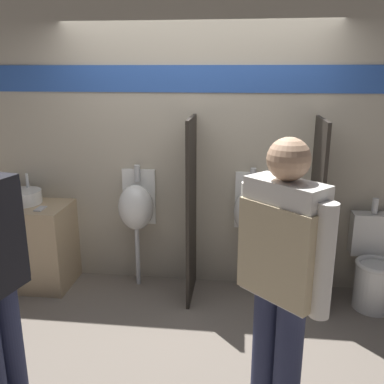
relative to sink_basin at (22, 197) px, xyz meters
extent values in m
plane|color=#70665B|center=(1.68, -0.36, -0.89)|extent=(16.00, 16.00, 0.00)
cube|color=#B2A893|center=(1.68, 0.24, 0.46)|extent=(4.58, 0.06, 2.70)
cube|color=#2D56AD|center=(1.68, 0.21, 1.11)|extent=(4.48, 0.01, 0.24)
cube|color=tan|center=(-0.05, -0.05, -0.48)|extent=(1.02, 0.53, 0.83)
cylinder|color=white|center=(0.00, 0.00, 0.00)|extent=(0.37, 0.37, 0.13)
cylinder|color=silver|center=(0.00, 0.13, 0.13)|extent=(0.03, 0.03, 0.14)
cube|color=#B7B7BC|center=(0.25, -0.16, -0.06)|extent=(0.07, 0.14, 0.01)
cube|color=#28231E|center=(1.66, -0.08, -0.05)|extent=(0.03, 0.58, 1.69)
cube|color=#28231E|center=(2.77, -0.08, -0.05)|extent=(0.03, 0.58, 1.69)
cylinder|color=silver|center=(1.11, 0.06, -0.59)|extent=(0.04, 0.04, 0.61)
ellipsoid|color=white|center=(1.11, 0.06, -0.08)|extent=(0.34, 0.29, 0.44)
cube|color=white|center=(1.11, 0.20, -0.02)|extent=(0.32, 0.02, 0.55)
cylinder|color=silver|center=(1.11, 0.16, 0.23)|extent=(0.06, 0.06, 0.16)
cylinder|color=silver|center=(2.21, 0.06, -0.59)|extent=(0.04, 0.04, 0.61)
ellipsoid|color=white|center=(2.21, 0.06, -0.08)|extent=(0.34, 0.29, 0.44)
cube|color=white|center=(2.21, 0.20, -0.02)|extent=(0.32, 0.02, 0.55)
cylinder|color=silver|center=(2.21, 0.16, 0.23)|extent=(0.06, 0.06, 0.16)
cylinder|color=white|center=(3.32, -0.14, -0.68)|extent=(0.35, 0.35, 0.41)
torus|color=white|center=(3.32, -0.14, -0.46)|extent=(0.36, 0.36, 0.04)
cube|color=white|center=(3.32, 0.12, -0.28)|extent=(0.36, 0.16, 0.40)
cylinder|color=silver|center=(3.32, 0.10, 0.00)|extent=(0.06, 0.06, 0.14)
cylinder|color=#282D4C|center=(2.40, -1.60, -0.47)|extent=(0.16, 0.16, 0.85)
cylinder|color=#282D4C|center=(2.28, -1.49, -0.47)|extent=(0.16, 0.16, 0.85)
cube|color=silver|center=(2.34, -1.55, 0.29)|extent=(0.46, 0.44, 0.67)
cube|color=#C6B289|center=(2.34, -1.55, 0.24)|extent=(0.49, 0.48, 0.54)
cylinder|color=silver|center=(2.53, -1.72, 0.26)|extent=(0.11, 0.11, 0.62)
cylinder|color=silver|center=(2.16, -1.37, 0.26)|extent=(0.11, 0.11, 0.62)
sphere|color=tan|center=(2.34, -1.55, 0.74)|extent=(0.23, 0.23, 0.23)
cylinder|color=#282D4C|center=(0.73, -1.64, -0.47)|extent=(0.16, 0.16, 0.84)
cylinder|color=black|center=(0.76, -1.47, 0.25)|extent=(0.11, 0.11, 0.61)
camera|label=1|loc=(2.10, -3.75, 1.19)|focal=40.00mm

